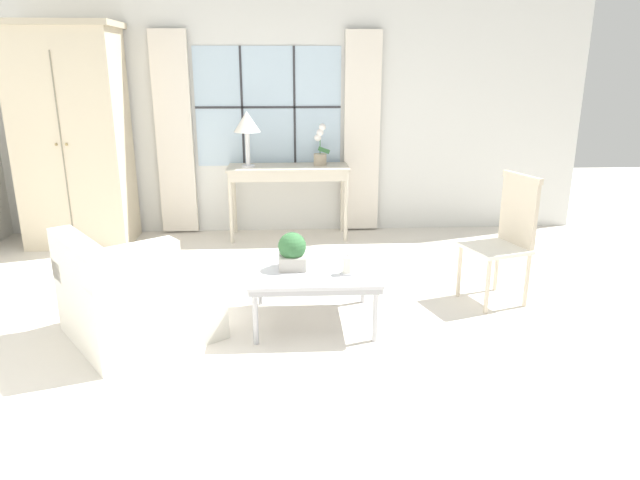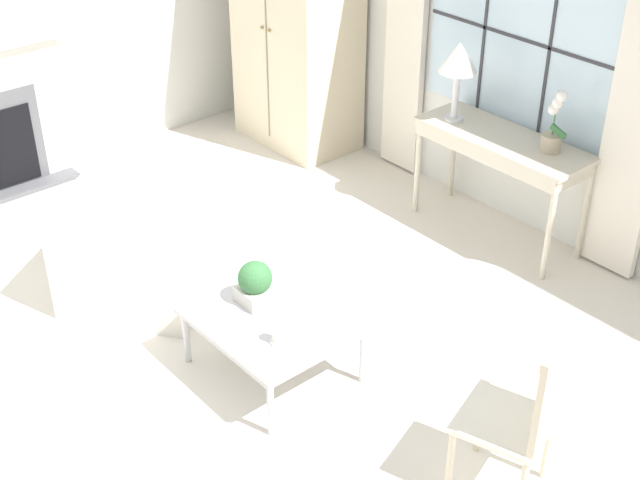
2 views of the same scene
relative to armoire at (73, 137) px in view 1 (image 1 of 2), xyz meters
The scene contains 11 objects.
ground_plane 3.52m from the armoire, 52.07° to the right, with size 14.00×14.00×0.00m, color silver.
wall_back_windowed 2.09m from the armoire, 11.10° to the left, with size 7.20×0.14×2.80m.
armoire is the anchor object (origin of this frame).
console_table 2.30m from the armoire, ahead, with size 1.33×0.49×0.81m.
table_lamp 1.83m from the armoire, ahead, with size 0.29×0.29×0.60m.
potted_orchid 2.62m from the armoire, ahead, with size 0.18×0.14×0.46m.
armchair_upholstered 2.77m from the armoire, 63.71° to the right, with size 1.27×1.27×0.78m.
side_chair_wooden 4.45m from the armoire, 24.70° to the right, with size 0.55×0.55×1.05m.
coffee_table 3.36m from the armoire, 41.97° to the right, with size 0.94×0.79×0.43m.
potted_plant_small 3.21m from the armoire, 43.85° to the right, with size 0.21×0.21×0.27m.
pillar_candle 3.61m from the armoire, 41.06° to the right, with size 0.10×0.10×0.14m.
Camera 1 is at (0.22, -3.55, 1.87)m, focal length 32.00 mm.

